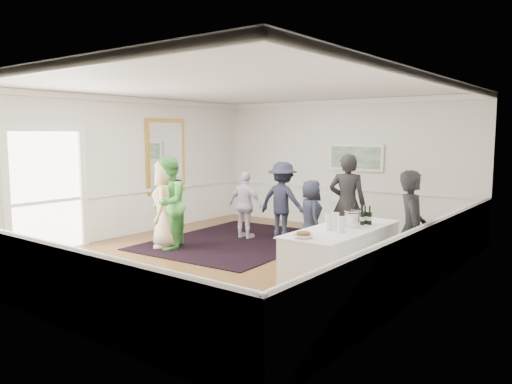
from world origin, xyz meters
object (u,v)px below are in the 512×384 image
Objects in this scene: guest_dark_b at (347,204)px; guest_navy at (311,216)px; serving_table at (342,259)px; bartender at (412,229)px; guest_lilac at (245,205)px; nut_bowl at (303,235)px; ice_bucket at (352,219)px; guest_green at (168,203)px; guest_dark_a at (283,201)px; guest_tan at (166,204)px.

guest_dark_b is 0.76m from guest_navy.
serving_table is 1.30× the size of bartender.
nut_bowl is (3.40, -3.00, 0.23)m from guest_lilac.
guest_lilac reaches higher than guest_navy.
ice_bucket is (-0.71, -0.58, 0.16)m from bartender.
guest_green reaches higher than guest_dark_a.
guest_dark_a is 1.77m from guest_dark_b.
serving_table is 3.76m from guest_dark_a.
serving_table is at bearing 105.93° from bartender.
guest_green is (-4.87, -0.49, 0.04)m from bartender.
ice_bucket is (4.17, -0.09, 0.12)m from guest_green.
bartender is at bearing 162.18° from guest_lilac.
guest_green is 2.57m from guest_dark_a.
nut_bowl is at bearing -97.53° from ice_bucket.
guest_navy is (1.82, -0.18, -0.04)m from guest_lilac.
guest_dark_b is at bearing 86.50° from guest_tan.
ice_bucket reaches higher than serving_table.
guest_green reaches higher than guest_tan.
serving_table is 1.35× the size of guest_dark_a.
guest_dark_a is 6.67× the size of ice_bucket.
guest_tan is at bearing 175.56° from serving_table.
nut_bowl is at bearing 124.53° from bartender.
guest_dark_a is (0.70, 0.45, 0.11)m from guest_lilac.
guest_lilac is 0.77× the size of guest_dark_b.
guest_navy is at bearing 119.33° from nut_bowl.
guest_lilac is 2.46m from guest_dark_b.
nut_bowl is at bearing 124.70° from guest_dark_a.
serving_table is 1.09m from nut_bowl.
guest_lilac is at bearing 29.13° from guest_dark_a.
guest_dark_a is 4.38m from nut_bowl.
bartender is 6.87× the size of nut_bowl.
nut_bowl is at bearing 86.73° from guest_dark_b.
guest_navy is at bearing 147.15° from guest_dark_a.
ice_bucket is at bearing 100.19° from bartender.
nut_bowl is at bearing 162.86° from guest_navy.
guest_dark_b is 3.30m from nut_bowl.
bartender reaches higher than guest_lilac.
nut_bowl is (0.96, -3.16, 0.00)m from guest_dark_b.
ice_bucket is 0.99× the size of nut_bowl.
guest_green is at bearing 178.76° from ice_bucket.
guest_navy is (-0.62, -0.34, -0.26)m from guest_dark_b.
guest_tan is 0.92× the size of guest_dark_b.
nut_bowl is (-0.86, -1.73, 0.08)m from bartender.
ice_bucket is 1.16m from nut_bowl.
guest_tan reaches higher than guest_navy.
guest_navy is at bearing 173.04° from guest_lilac.
guest_dark_a is at bearing 141.12° from ice_bucket.
bartender is at bearing 121.59° from guest_dark_b.
bartender is 4.90m from guest_green.
guest_tan reaches higher than guest_lilac.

